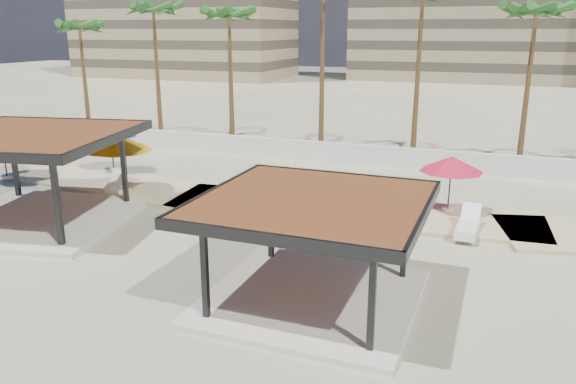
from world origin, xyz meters
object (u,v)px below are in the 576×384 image
object	(u,v)px
pavilion_central	(313,240)
umbrella_c	(451,164)
lounger_a	(116,184)
pavilion_west	(31,169)
umbrella_a	(110,130)
lounger_c	(468,227)

from	to	relation	value
pavilion_central	umbrella_c	world-z (taller)	pavilion_central
lounger_a	pavilion_west	bearing A→B (deg)	150.85
pavilion_central	lounger_a	xyz separation A→B (m)	(-12.54, 7.48, -1.51)
pavilion_west	umbrella_c	bearing A→B (deg)	12.28
pavilion_west	umbrella_a	size ratio (longest dim) A/B	2.53
pavilion_west	lounger_a	distance (m)	5.18
umbrella_c	lounger_c	distance (m)	3.18
pavilion_west	umbrella_a	distance (m)	8.10
umbrella_a	pavilion_central	bearing A→B (deg)	-34.95
pavilion_west	lounger_c	world-z (taller)	pavilion_west
pavilion_central	lounger_c	xyz separation A→B (m)	(3.91, 7.11, -1.49)
pavilion_west	lounger_a	size ratio (longest dim) A/B	4.02
umbrella_a	umbrella_c	bearing A→B (deg)	-3.02
umbrella_c	lounger_c	xyz separation A→B (m)	(0.96, -2.40, -1.84)
umbrella_a	umbrella_c	world-z (taller)	umbrella_a
pavilion_west	lounger_a	xyz separation A→B (m)	(0.26, 4.83, -1.86)
umbrella_c	lounger_a	bearing A→B (deg)	-172.53
umbrella_a	lounger_c	size ratio (longest dim) A/B	1.49
pavilion_west	umbrella_a	xyz separation A→B (m)	(-2.16, 7.80, 0.16)
pavilion_central	umbrella_a	xyz separation A→B (m)	(-14.96, 10.46, 0.52)
pavilion_central	lounger_a	world-z (taller)	pavilion_central
lounger_a	umbrella_a	bearing A→B (deg)	13.12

